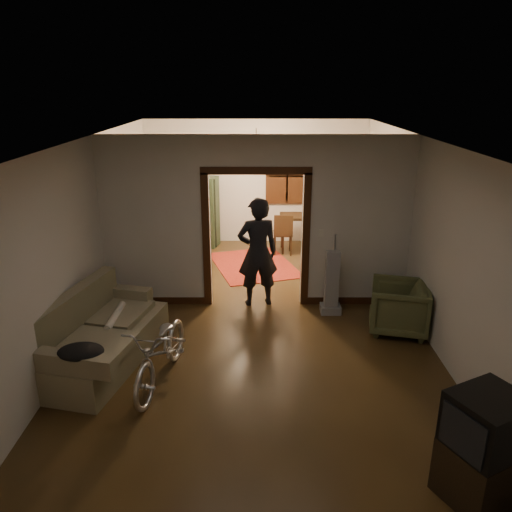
{
  "coord_description": "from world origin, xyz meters",
  "views": [
    {
      "loc": [
        0.01,
        -7.04,
        3.55
      ],
      "look_at": [
        0.0,
        -0.3,
        1.2
      ],
      "focal_mm": 35.0,
      "sensor_mm": 36.0,
      "label": 1
    }
  ],
  "objects_px": {
    "armchair": "(399,307)",
    "locker": "(200,212)",
    "bicycle": "(162,350)",
    "person": "(258,252)",
    "desk": "(305,233)",
    "sofa": "(102,329)"
  },
  "relations": [
    {
      "from": "armchair",
      "to": "locker",
      "type": "height_order",
      "value": "locker"
    },
    {
      "from": "bicycle",
      "to": "person",
      "type": "bearing_deg",
      "value": 72.64
    },
    {
      "from": "person",
      "to": "desk",
      "type": "relative_size",
      "value": 1.69
    },
    {
      "from": "bicycle",
      "to": "locker",
      "type": "bearing_deg",
      "value": 100.65
    },
    {
      "from": "desk",
      "to": "person",
      "type": "bearing_deg",
      "value": -91.12
    },
    {
      "from": "armchair",
      "to": "bicycle",
      "type": "bearing_deg",
      "value": -53.54
    },
    {
      "from": "sofa",
      "to": "desk",
      "type": "relative_size",
      "value": 1.96
    },
    {
      "from": "person",
      "to": "locker",
      "type": "height_order",
      "value": "person"
    },
    {
      "from": "sofa",
      "to": "person",
      "type": "distance_m",
      "value": 2.81
    },
    {
      "from": "sofa",
      "to": "person",
      "type": "height_order",
      "value": "person"
    },
    {
      "from": "sofa",
      "to": "person",
      "type": "bearing_deg",
      "value": 55.35
    },
    {
      "from": "bicycle",
      "to": "locker",
      "type": "distance_m",
      "value": 5.59
    },
    {
      "from": "person",
      "to": "locker",
      "type": "bearing_deg",
      "value": -78.97
    },
    {
      "from": "sofa",
      "to": "locker",
      "type": "distance_m",
      "value": 5.18
    },
    {
      "from": "bicycle",
      "to": "person",
      "type": "distance_m",
      "value": 2.67
    },
    {
      "from": "bicycle",
      "to": "desk",
      "type": "relative_size",
      "value": 1.53
    },
    {
      "from": "bicycle",
      "to": "armchair",
      "type": "bearing_deg",
      "value": 32.08
    },
    {
      "from": "armchair",
      "to": "desk",
      "type": "xyz_separation_m",
      "value": [
        -1.06,
        3.79,
        0.02
      ]
    },
    {
      "from": "locker",
      "to": "person",
      "type": "bearing_deg",
      "value": -52.55
    },
    {
      "from": "bicycle",
      "to": "desk",
      "type": "height_order",
      "value": "bicycle"
    },
    {
      "from": "locker",
      "to": "desk",
      "type": "distance_m",
      "value": 2.41
    },
    {
      "from": "armchair",
      "to": "locker",
      "type": "distance_m",
      "value": 5.43
    }
  ]
}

